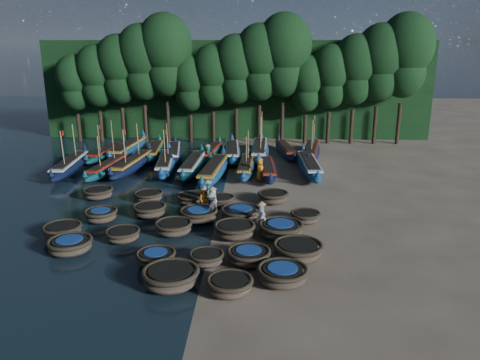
{
  "coord_description": "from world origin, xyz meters",
  "views": [
    {
      "loc": [
        2.38,
        -26.57,
        9.84
      ],
      "look_at": [
        1.21,
        2.2,
        1.3
      ],
      "focal_mm": 35.0,
      "sensor_mm": 36.0,
      "label": 1
    }
  ],
  "objects_px": {
    "coracle_14": "(281,229)",
    "coracle_20": "(98,193)",
    "long_boat_15": "(260,151)",
    "coracle_21": "(149,196)",
    "long_boat_11": "(155,151)",
    "long_boat_8": "(309,166)",
    "fisherman_5": "(208,154)",
    "fisherman_0": "(213,200)",
    "coracle_24": "(273,197)",
    "long_boat_0": "(70,165)",
    "coracle_12": "(174,227)",
    "coracle_13": "(235,230)",
    "long_boat_3": "(166,164)",
    "long_boat_16": "(286,150)",
    "coracle_19": "(305,217)",
    "long_boat_14": "(232,152)",
    "long_boat_2": "(132,164)",
    "coracle_3": "(230,285)",
    "coracle_6": "(156,257)",
    "long_boat_6": "(246,167)",
    "coracle_8": "(249,255)",
    "long_boat_4": "(193,165)",
    "coracle_22": "(191,198)",
    "fisherman_1": "(208,193)",
    "fisherman_4": "(261,216)",
    "long_boat_12": "(174,153)",
    "coracle_23": "(221,201)",
    "coracle_16": "(150,210)",
    "long_boat_10": "(128,149)",
    "fisherman_3": "(211,207)",
    "long_boat_1": "(107,167)",
    "coracle_4": "(283,274)",
    "long_boat_13": "(211,152)",
    "coracle_15": "(101,215)",
    "coracle_10": "(62,230)",
    "coracle_17": "(199,214)",
    "fisherman_2": "(205,199)",
    "coracle_5": "(70,245)",
    "fisherman_6": "(260,169)",
    "coracle_18": "(241,213)",
    "coracle_9": "(298,250)",
    "coracle_7": "(206,258)",
    "long_boat_17": "(311,151)",
    "coracle_11": "(123,235)"
  },
  "relations": [
    {
      "from": "coracle_22",
      "to": "coracle_23",
      "type": "height_order",
      "value": "coracle_23"
    },
    {
      "from": "coracle_12",
      "to": "coracle_17",
      "type": "bearing_deg",
      "value": 60.39
    },
    {
      "from": "long_boat_11",
      "to": "long_boat_8",
      "type": "bearing_deg",
      "value": -25.86
    },
    {
      "from": "coracle_18",
      "to": "coracle_22",
      "type": "distance_m",
      "value": 4.29
    },
    {
      "from": "fisherman_5",
      "to": "fisherman_0",
      "type": "bearing_deg",
      "value": -175.18
    },
    {
      "from": "coracle_4",
      "to": "coracle_21",
      "type": "height_order",
      "value": "coracle_4"
    },
    {
      "from": "fisherman_0",
      "to": "coracle_22",
      "type": "bearing_deg",
      "value": 171.51
    },
    {
      "from": "coracle_8",
      "to": "coracle_21",
      "type": "distance_m",
      "value": 10.77
    },
    {
      "from": "coracle_24",
      "to": "long_boat_0",
      "type": "relative_size",
      "value": 0.26
    },
    {
      "from": "coracle_13",
      "to": "coracle_19",
      "type": "height_order",
      "value": "coracle_13"
    },
    {
      "from": "long_boat_3",
      "to": "fisherman_5",
      "type": "bearing_deg",
      "value": 31.2
    },
    {
      "from": "long_boat_10",
      "to": "fisherman_3",
      "type": "xyz_separation_m",
      "value": [
        9.04,
        -15.51,
        0.21
      ]
    },
    {
      "from": "coracle_16",
      "to": "fisherman_1",
      "type": "bearing_deg",
      "value": 29.94
    },
    {
      "from": "coracle_20",
      "to": "long_boat_13",
      "type": "bearing_deg",
      "value": 61.61
    },
    {
      "from": "coracle_15",
      "to": "long_boat_8",
      "type": "relative_size",
      "value": 0.22
    },
    {
      "from": "coracle_22",
      "to": "long_boat_14",
      "type": "xyz_separation_m",
      "value": [
        1.94,
        12.1,
        0.21
      ]
    },
    {
      "from": "coracle_4",
      "to": "coracle_15",
      "type": "height_order",
      "value": "coracle_4"
    },
    {
      "from": "coracle_13",
      "to": "coracle_16",
      "type": "distance_m",
      "value": 5.83
    },
    {
      "from": "coracle_16",
      "to": "fisherman_4",
      "type": "xyz_separation_m",
      "value": [
        6.5,
        -1.91,
        0.45
      ]
    },
    {
      "from": "long_boat_3",
      "to": "coracle_19",
      "type": "bearing_deg",
      "value": -53.64
    },
    {
      "from": "long_boat_16",
      "to": "fisherman_5",
      "type": "height_order",
      "value": "fisherman_5"
    },
    {
      "from": "coracle_20",
      "to": "long_boat_14",
      "type": "distance_m",
      "value": 14.0
    },
    {
      "from": "long_boat_12",
      "to": "coracle_14",
      "type": "bearing_deg",
      "value": -71.23
    },
    {
      "from": "coracle_6",
      "to": "long_boat_15",
      "type": "bearing_deg",
      "value": 77.26
    },
    {
      "from": "coracle_8",
      "to": "long_boat_4",
      "type": "distance_m",
      "value": 16.31
    },
    {
      "from": "coracle_9",
      "to": "long_boat_0",
      "type": "height_order",
      "value": "long_boat_0"
    },
    {
      "from": "long_boat_1",
      "to": "long_boat_14",
      "type": "height_order",
      "value": "long_boat_1"
    },
    {
      "from": "coracle_16",
      "to": "fisherman_1",
      "type": "relative_size",
      "value": 1.27
    },
    {
      "from": "long_boat_2",
      "to": "coracle_10",
      "type": "bearing_deg",
      "value": -84.32
    },
    {
      "from": "coracle_11",
      "to": "long_boat_1",
      "type": "xyz_separation_m",
      "value": [
        -4.77,
        12.63,
        0.15
      ]
    },
    {
      "from": "coracle_19",
      "to": "long_boat_4",
      "type": "bearing_deg",
      "value": 126.71
    },
    {
      "from": "coracle_14",
      "to": "coracle_20",
      "type": "relative_size",
      "value": 1.07
    },
    {
      "from": "coracle_12",
      "to": "coracle_13",
      "type": "bearing_deg",
      "value": -5.15
    },
    {
      "from": "long_boat_3",
      "to": "long_boat_16",
      "type": "height_order",
      "value": "long_boat_3"
    },
    {
      "from": "long_boat_15",
      "to": "coracle_21",
      "type": "bearing_deg",
      "value": -118.75
    },
    {
      "from": "coracle_20",
      "to": "long_boat_6",
      "type": "bearing_deg",
      "value": 34.94
    },
    {
      "from": "coracle_15",
      "to": "fisherman_1",
      "type": "distance_m",
      "value": 6.44
    },
    {
      "from": "long_boat_2",
      "to": "coracle_3",
      "type": "bearing_deg",
      "value": -57.67
    },
    {
      "from": "coracle_21",
      "to": "long_boat_3",
      "type": "xyz_separation_m",
      "value": [
        -0.35,
        7.49,
        0.21
      ]
    },
    {
      "from": "coracle_20",
      "to": "long_boat_12",
      "type": "relative_size",
      "value": 0.29
    },
    {
      "from": "long_boat_8",
      "to": "fisherman_3",
      "type": "bearing_deg",
      "value": -125.01
    },
    {
      "from": "coracle_4",
      "to": "long_boat_6",
      "type": "distance_m",
      "value": 17.37
    },
    {
      "from": "long_boat_16",
      "to": "fisherman_6",
      "type": "height_order",
      "value": "fisherman_6"
    },
    {
      "from": "coracle_17",
      "to": "fisherman_2",
      "type": "bearing_deg",
      "value": 84.11
    },
    {
      "from": "coracle_5",
      "to": "coracle_13",
      "type": "xyz_separation_m",
      "value": [
        7.84,
        2.19,
        0.02
      ]
    },
    {
      "from": "coracle_6",
      "to": "fisherman_0",
      "type": "bearing_deg",
      "value": 74.12
    },
    {
      "from": "coracle_4",
      "to": "long_boat_14",
      "type": "distance_m",
      "value": 22.32
    },
    {
      "from": "fisherman_1",
      "to": "fisherman_4",
      "type": "relative_size",
      "value": 1.02
    },
    {
      "from": "long_boat_4",
      "to": "fisherman_3",
      "type": "distance_m",
      "value": 10.47
    },
    {
      "from": "coracle_7",
      "to": "long_boat_17",
      "type": "relative_size",
      "value": 0.21
    }
  ]
}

